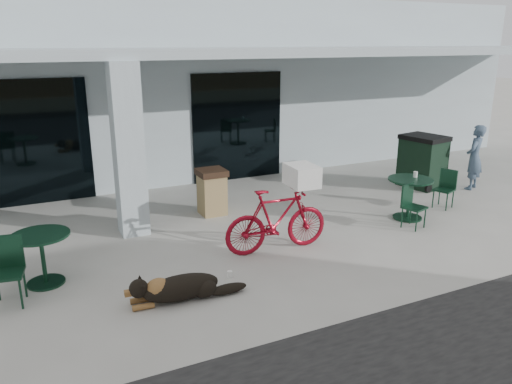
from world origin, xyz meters
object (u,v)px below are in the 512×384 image
dog (181,286)px  cafe_chair_near (6,273)px  cafe_table_far (409,199)px  cafe_table_near (43,259)px  cafe_chair_far_a (414,207)px  cafe_chair_far_b (444,189)px  person (474,157)px  trash_receptacle (212,192)px  wheeled_bin (422,161)px  bicycle (277,220)px

dog → cafe_chair_near: cafe_chair_near is taller
cafe_table_far → cafe_table_near: bearing=179.0°
cafe_table_far → cafe_chair_far_a: size_ratio=1.05×
cafe_chair_far_b → person: size_ratio=0.53×
cafe_table_far → trash_receptacle: size_ratio=0.93×
cafe_chair_far_a → trash_receptacle: (-3.18, 2.43, 0.05)m
cafe_table_near → wheeled_bin: bearing=10.1°
cafe_chair_near → trash_receptacle: trash_receptacle is taller
trash_receptacle → wheeled_bin: (5.35, -0.31, 0.16)m
cafe_chair_far_b → trash_receptacle: (-4.60, 1.78, 0.06)m
cafe_table_far → wheeled_bin: bearing=41.2°
trash_receptacle → cafe_chair_far_b: bearing=-21.1°
trash_receptacle → dog: bearing=-117.6°
bicycle → cafe_table_near: 3.67m
person → cafe_table_far: bearing=-7.7°
cafe_table_far → cafe_chair_near: bearing=-177.3°
cafe_chair_near → cafe_chair_far_a: cafe_chair_near is taller
cafe_table_near → bicycle: bearing=-6.3°
cafe_table_far → wheeled_bin: (1.89, 1.66, 0.22)m
cafe_table_far → person: 3.04m
bicycle → dog: (-1.98, -0.94, -0.35)m
person → wheeled_bin: (-0.96, 0.69, -0.14)m
dog → cafe_chair_far_b: (6.28, 1.42, 0.20)m
cafe_chair_near → cafe_chair_far_b: bearing=13.4°
cafe_chair_near → person: person is taller
cafe_table_far → wheeled_bin: size_ratio=0.70×
cafe_table_near → cafe_table_far: cafe_table_far is taller
cafe_chair_near → person: (10.13, 1.31, 0.31)m
cafe_chair_far_b → person: person is taller
cafe_table_far → cafe_chair_far_b: (1.15, 0.20, -0.00)m
cafe_chair_far_b → person: 1.91m
dog → wheeled_bin: 7.61m
cafe_table_near → cafe_table_far: bearing=-1.0°
bicycle → cafe_table_near: bicycle is taller
cafe_table_near → wheeled_bin: wheeled_bin is taller
wheeled_bin → person: bearing=-45.9°
cafe_table_far → person: person is taller
cafe_table_far → bicycle: bearing=-174.8°
dog → cafe_table_near: (-1.66, 1.34, 0.18)m
cafe_chair_far_a → bicycle: bearing=159.7°
bicycle → cafe_chair_far_a: size_ratio=2.19×
cafe_chair_far_b → bicycle: bearing=-103.8°
cafe_chair_near → bicycle: bearing=10.5°
dog → cafe_chair_far_a: cafe_chair_far_a is taller
person → wheeled_bin: 1.19m
bicycle → dog: 2.22m
cafe_table_far → cafe_chair_far_b: 1.16m
cafe_chair_far_a → person: size_ratio=0.54×
cafe_table_near → cafe_chair_far_b: 7.94m
dog → wheeled_bin: wheeled_bin is taller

